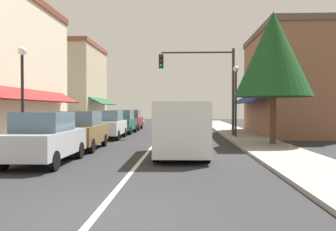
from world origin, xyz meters
TOP-DOWN VIEW (x-y plane):
  - ground_plane at (0.00, 18.00)m, footprint 80.00×80.00m
  - sidewalk_left at (-5.50, 18.00)m, footprint 2.60×56.00m
  - sidewalk_right at (5.50, 18.00)m, footprint 2.60×56.00m
  - lane_center_stripe at (0.00, 18.00)m, footprint 0.14×52.00m
  - storefront_right_block at (9.17, 20.00)m, footprint 6.06×10.20m
  - storefront_far_left at (-9.01, 28.00)m, footprint 5.73×8.20m
  - parked_car_nearest_left at (-3.16, 5.73)m, footprint 1.81×4.12m
  - parked_car_second_left at (-3.16, 10.00)m, footprint 1.87×4.14m
  - parked_car_third_left at (-3.14, 15.80)m, footprint 1.83×4.12m
  - parked_car_far_left at (-3.07, 20.34)m, footprint 1.82×4.12m
  - parked_car_distant_left at (-3.14, 25.24)m, footprint 1.83×4.12m
  - van_in_lane at (1.44, 7.89)m, footprint 2.08×5.22m
  - traffic_signal_mast_arm at (3.12, 17.31)m, footprint 4.97×0.50m
  - street_lamp_left_near at (-5.09, 8.23)m, footprint 0.36×0.36m
  - street_lamp_right_mid at (4.83, 16.39)m, footprint 0.36×0.36m
  - tree_right_near at (5.98, 11.75)m, footprint 3.85×3.85m

SIDE VIEW (x-z plane):
  - ground_plane at x=0.00m, z-range 0.00..0.00m
  - lane_center_stripe at x=0.00m, z-range 0.00..0.01m
  - sidewalk_left at x=-5.50m, z-range 0.00..0.12m
  - sidewalk_right at x=5.50m, z-range 0.00..0.12m
  - parked_car_nearest_left at x=-3.16m, z-range -0.01..1.76m
  - parked_car_second_left at x=-3.16m, z-range -0.01..1.76m
  - parked_car_third_left at x=-3.14m, z-range -0.01..1.76m
  - parked_car_far_left at x=-3.07m, z-range -0.01..1.76m
  - parked_car_distant_left at x=-3.14m, z-range -0.01..1.76m
  - van_in_lane at x=1.44m, z-range 0.09..2.21m
  - street_lamp_left_near at x=-5.09m, z-range 0.80..5.23m
  - street_lamp_right_mid at x=4.83m, z-range 0.81..5.36m
  - storefront_right_block at x=9.17m, z-range 0.00..7.44m
  - traffic_signal_mast_arm at x=3.12m, z-range 1.06..6.89m
  - storefront_far_left at x=-9.01m, z-range 0.00..8.09m
  - tree_right_near at x=5.98m, z-range 1.22..7.93m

